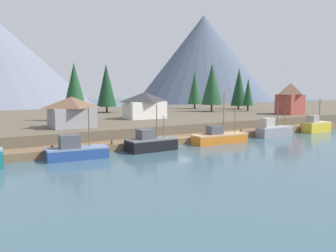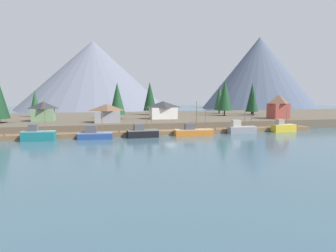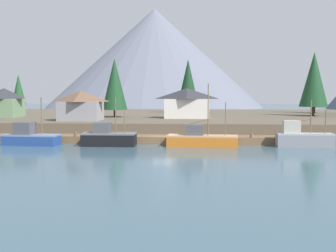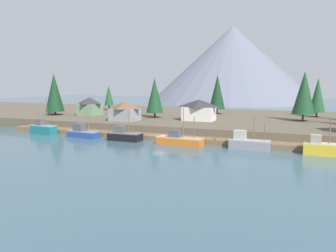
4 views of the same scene
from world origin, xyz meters
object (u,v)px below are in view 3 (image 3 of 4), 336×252
Objects in this scene: fishing_boat_blue at (30,137)px; conifer_near_right at (19,90)px; conifer_mid_left at (188,83)px; conifer_back_right at (314,79)px; house_white at (187,103)px; conifer_centre at (315,86)px; house_grey at (81,105)px; house_green at (4,102)px; fishing_boat_black at (108,138)px; fishing_boat_orange at (202,139)px; fishing_boat_grey at (303,138)px; conifer_near_left at (115,84)px.

conifer_near_right is at bearing 120.62° from fishing_boat_blue.
conifer_back_right reaches higher than conifer_mid_left.
conifer_mid_left is at bearing 0.75° from conifer_near_right.
fishing_boat_blue is at bearing -135.12° from house_white.
house_grey is at bearing -147.55° from conifer_centre.
fishing_boat_blue is 1.28× the size of house_green.
fishing_boat_blue is 0.69× the size of conifer_centre.
fishing_boat_black is 32.31m from house_green.
conifer_mid_left is (33.74, 19.06, 4.02)m from house_green.
conifer_near_right is (-29.44, 39.65, 6.69)m from fishing_boat_black.
conifer_centre reaches higher than house_green.
fishing_boat_orange is 0.77× the size of conifer_mid_left.
conifer_centre is at bearing 36.90° from house_white.
conifer_centre is (3.56, 12.33, -0.96)m from conifer_back_right.
fishing_boat_black is at bearing 5.68° from fishing_boat_blue.
conifer_near_right is at bearing 170.57° from conifer_back_right.
fishing_boat_black is at bearing -41.20° from house_green.
fishing_boat_black is 49.84m from conifer_near_right.
house_white reaches higher than house_grey.
fishing_boat_grey is (25.37, 0.44, 0.09)m from fishing_boat_black.
house_green is 20.82m from conifer_near_left.
house_white is 0.75× the size of conifer_centre.
conifer_near_right is at bearing 129.43° from house_grey.
conifer_centre reaches higher than conifer_near_left.
fishing_boat_black is at bearing -178.12° from fishing_boat_grey.
fishing_boat_black is at bearing -80.94° from conifer_near_left.
conifer_near_left reaches higher than fishing_boat_grey.
conifer_mid_left is at bearing 29.46° from house_green.
house_grey is at bearing -50.57° from conifer_near_right.
conifer_centre is (62.01, 20.28, 3.40)m from house_green.
house_green reaches higher than fishing_boat_grey.
house_green is 59.15m from conifer_back_right.
conifer_centre is at bearing 73.87° from fishing_boat_grey.
fishing_boat_blue is 1.11× the size of house_grey.
house_grey is at bearing -121.56° from conifer_mid_left.
conifer_mid_left reaches higher than house_white.
house_white reaches higher than fishing_boat_blue.
conifer_near_left reaches higher than house_grey.
fishing_boat_black is 0.64× the size of conifer_near_left.
house_green is at bearing 138.00° from fishing_boat_black.
house_white is at bearing -160.42° from conifer_back_right.
fishing_boat_grey is 25.55m from house_white.
house_grey is (16.85, -8.44, -0.27)m from house_green.
conifer_centre is (37.90, 41.39, 7.58)m from fishing_boat_black.
fishing_boat_grey is at bearing -22.67° from house_green.
fishing_boat_grey is 67.72m from conifer_near_right.
house_grey is (-7.26, 12.67, 3.91)m from fishing_boat_black.
house_white is 35.19m from conifer_centre.
house_green is 38.96m from conifer_mid_left.
house_green is 0.68× the size of conifer_near_right.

